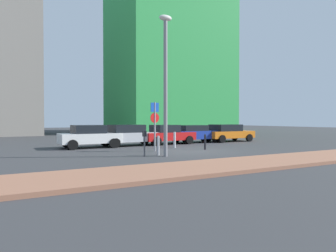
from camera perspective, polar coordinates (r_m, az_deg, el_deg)
ground_plane at (r=18.78m, az=4.43°, el=-4.59°), size 120.00×120.00×0.00m
sidewalk_brick at (r=14.17m, az=18.01°, el=-6.26°), size 40.00×3.03×0.14m
parked_car_white at (r=21.30m, az=-14.24°, el=-1.79°), size 3.98×2.10×1.53m
parked_car_silver at (r=22.41m, az=-7.09°, el=-1.62°), size 4.55×2.20×1.52m
parked_car_red at (r=23.70m, az=-0.26°, el=-1.55°), size 4.35×2.28×1.49m
parked_car_blue at (r=25.41m, az=4.98°, el=-1.35°), size 4.22×1.90×1.44m
parked_car_orange at (r=27.06m, az=10.96°, el=-1.18°), size 4.45×2.11×1.47m
parking_sign_post at (r=18.45m, az=-2.46°, el=1.04°), size 0.60×0.11×2.92m
parking_meter at (r=15.82m, az=-4.36°, el=-2.58°), size 0.18×0.14×1.31m
street_lamp at (r=15.99m, az=-0.47°, el=9.59°), size 0.70×0.36×7.21m
traffic_bollard_near at (r=19.63m, az=6.84°, el=-2.94°), size 0.12×0.12×0.96m
traffic_bollard_mid at (r=16.41m, az=-1.82°, el=-3.62°), size 0.14×0.14×1.03m
traffic_bollard_far at (r=20.63m, az=1.22°, el=-2.59°), size 0.16×0.16×1.06m
building_colorful_midrise at (r=49.04m, az=0.11°, el=17.44°), size 16.27×13.16×31.20m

